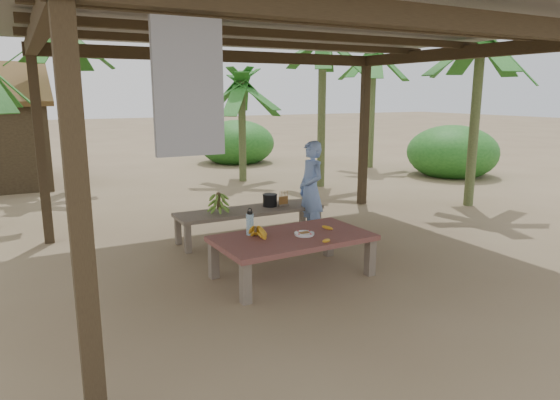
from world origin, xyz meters
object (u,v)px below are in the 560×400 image
plate (304,234)px  water_flask (250,224)px  woman (311,189)px  cooking_pot (270,200)px  work_table (293,241)px  ripe_banana_bunch (256,232)px  bench (250,213)px

plate → water_flask: bearing=149.4°
woman → water_flask: bearing=-51.2°
cooking_pot → water_flask: bearing=-124.5°
work_table → cooking_pot: (0.56, 1.70, 0.10)m
ripe_banana_bunch → woman: woman is taller
ripe_banana_bunch → woman: 1.96m
work_table → cooking_pot: bearing=69.5°
bench → ripe_banana_bunch: size_ratio=8.76×
plate → woman: woman is taller
cooking_pot → woman: woman is taller
work_table → bench: size_ratio=0.83×
bench → water_flask: bearing=-114.4°
cooking_pot → work_table: bearing=-108.3°
plate → water_flask: water_flask is taller
bench → woman: woman is taller
ripe_banana_bunch → plate: (0.56, -0.15, -0.06)m
bench → cooking_pot: (0.35, 0.03, 0.14)m
work_table → woman: 1.75m
bench → water_flask: (-0.64, -1.39, 0.24)m
woman → work_table: bearing=-35.5°
bench → cooking_pot: cooking_pot is taller
cooking_pot → ripe_banana_bunch: bearing=-121.7°
bench → ripe_banana_bunch: 1.70m
plate → bench: bearing=87.0°
ripe_banana_bunch → water_flask: size_ratio=0.78×
water_flask → cooking_pot: water_flask is taller
bench → water_flask: size_ratio=6.86×
water_flask → cooking_pot: bearing=55.5°
bench → water_flask: water_flask is taller
plate → woman: (0.95, 1.41, 0.20)m
work_table → plate: plate is taller
bench → woman: size_ratio=1.53×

